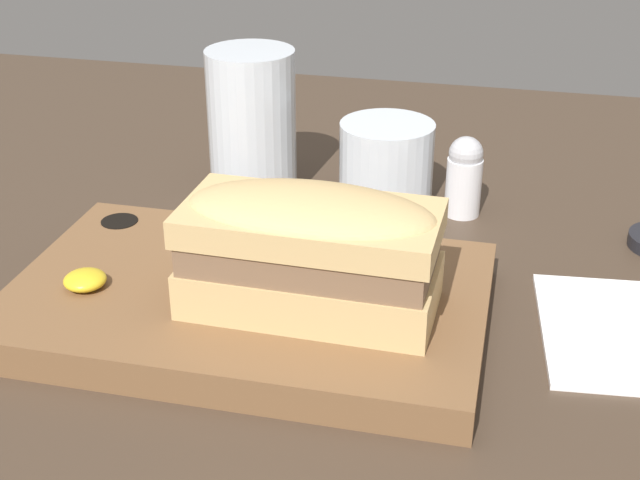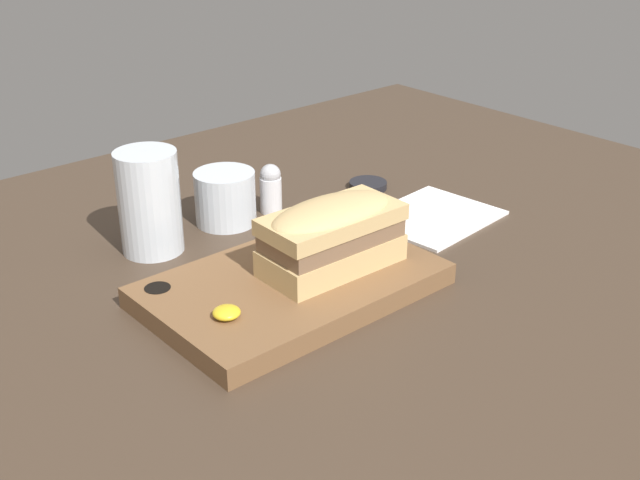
{
  "view_description": "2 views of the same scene",
  "coord_description": "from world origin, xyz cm",
  "px_view_note": "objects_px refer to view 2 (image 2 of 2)",
  "views": [
    {
      "loc": [
        16.28,
        -44.51,
        33.94
      ],
      "look_at": [
        4.89,
        3.94,
        8.43
      ],
      "focal_mm": 50.0,
      "sensor_mm": 36.0,
      "label": 1
    },
    {
      "loc": [
        -48.24,
        -55.96,
        45.55
      ],
      "look_at": [
        2.27,
        1.9,
        8.72
      ],
      "focal_mm": 45.0,
      "sensor_mm": 36.0,
      "label": 2
    }
  ],
  "objects_px": {
    "sandwich": "(332,232)",
    "water_glass": "(150,209)",
    "wine_glass": "(225,200)",
    "condiment_dish": "(368,185)",
    "salt_shaker": "(271,188)",
    "serving_board": "(294,284)",
    "napkin": "(432,217)"
  },
  "relations": [
    {
      "from": "serving_board",
      "to": "condiment_dish",
      "type": "relative_size",
      "value": 5.73
    },
    {
      "from": "wine_glass",
      "to": "condiment_dish",
      "type": "xyz_separation_m",
      "value": [
        0.22,
        -0.04,
        -0.03
      ]
    },
    {
      "from": "serving_board",
      "to": "salt_shaker",
      "type": "bearing_deg",
      "value": 58.24
    },
    {
      "from": "napkin",
      "to": "condiment_dish",
      "type": "height_order",
      "value": "condiment_dish"
    },
    {
      "from": "salt_shaker",
      "to": "serving_board",
      "type": "bearing_deg",
      "value": -121.76
    },
    {
      "from": "sandwich",
      "to": "condiment_dish",
      "type": "distance_m",
      "value": 0.31
    },
    {
      "from": "sandwich",
      "to": "water_glass",
      "type": "height_order",
      "value": "water_glass"
    },
    {
      "from": "serving_board",
      "to": "condiment_dish",
      "type": "xyz_separation_m",
      "value": [
        0.28,
        0.17,
        -0.01
      ]
    },
    {
      "from": "serving_board",
      "to": "wine_glass",
      "type": "distance_m",
      "value": 0.21
    },
    {
      "from": "water_glass",
      "to": "wine_glass",
      "type": "xyz_separation_m",
      "value": [
        0.11,
        0.01,
        -0.02
      ]
    },
    {
      "from": "sandwich",
      "to": "wine_glass",
      "type": "bearing_deg",
      "value": 86.98
    },
    {
      "from": "wine_glass",
      "to": "sandwich",
      "type": "bearing_deg",
      "value": -93.02
    },
    {
      "from": "salt_shaker",
      "to": "condiment_dish",
      "type": "distance_m",
      "value": 0.16
    },
    {
      "from": "napkin",
      "to": "condiment_dish",
      "type": "relative_size",
      "value": 3.22
    },
    {
      "from": "water_glass",
      "to": "napkin",
      "type": "relative_size",
      "value": 0.72
    },
    {
      "from": "water_glass",
      "to": "condiment_dish",
      "type": "distance_m",
      "value": 0.34
    },
    {
      "from": "serving_board",
      "to": "sandwich",
      "type": "bearing_deg",
      "value": -18.46
    },
    {
      "from": "sandwich",
      "to": "salt_shaker",
      "type": "distance_m",
      "value": 0.23
    },
    {
      "from": "serving_board",
      "to": "water_glass",
      "type": "height_order",
      "value": "water_glass"
    },
    {
      "from": "sandwich",
      "to": "water_glass",
      "type": "distance_m",
      "value": 0.24
    },
    {
      "from": "serving_board",
      "to": "wine_glass",
      "type": "height_order",
      "value": "wine_glass"
    },
    {
      "from": "sandwich",
      "to": "napkin",
      "type": "xyz_separation_m",
      "value": [
        0.23,
        0.05,
        -0.06
      ]
    },
    {
      "from": "sandwich",
      "to": "napkin",
      "type": "distance_m",
      "value": 0.24
    },
    {
      "from": "water_glass",
      "to": "serving_board",
      "type": "bearing_deg",
      "value": -73.14
    },
    {
      "from": "water_glass",
      "to": "salt_shaker",
      "type": "height_order",
      "value": "water_glass"
    },
    {
      "from": "sandwich",
      "to": "water_glass",
      "type": "xyz_separation_m",
      "value": [
        -0.1,
        0.21,
        -0.01
      ]
    },
    {
      "from": "serving_board",
      "to": "sandwich",
      "type": "distance_m",
      "value": 0.07
    },
    {
      "from": "serving_board",
      "to": "wine_glass",
      "type": "xyz_separation_m",
      "value": [
        0.05,
        0.21,
        0.02
      ]
    },
    {
      "from": "sandwich",
      "to": "napkin",
      "type": "relative_size",
      "value": 0.91
    },
    {
      "from": "sandwich",
      "to": "water_glass",
      "type": "relative_size",
      "value": 1.26
    },
    {
      "from": "serving_board",
      "to": "wine_glass",
      "type": "bearing_deg",
      "value": 75.18
    },
    {
      "from": "wine_glass",
      "to": "napkin",
      "type": "distance_m",
      "value": 0.28
    }
  ]
}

